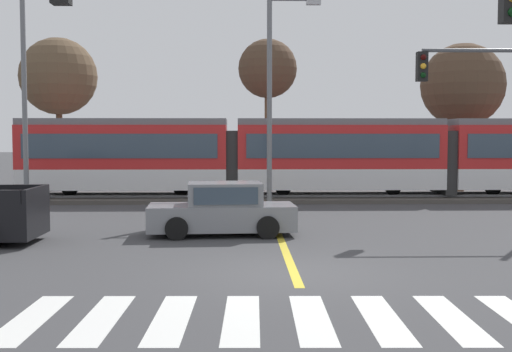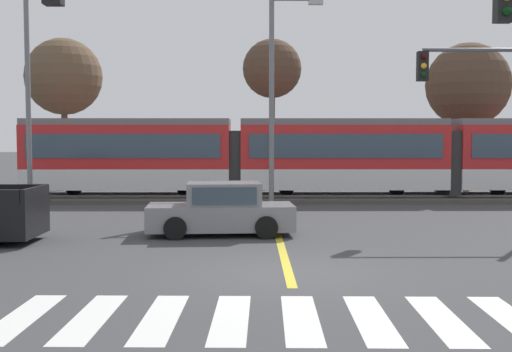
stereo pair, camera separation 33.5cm
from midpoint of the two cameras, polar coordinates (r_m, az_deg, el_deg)
name	(u,v)px [view 1 (the left image)]	position (r m, az deg, el deg)	size (l,w,h in m)	color
ground_plane	(294,274)	(13.50, 2.69, -8.65)	(200.00, 200.00, 0.00)	#3D3D3F
track_bed	(265,198)	(28.72, 0.49, -1.94)	(120.00, 4.00, 0.18)	#4C4742
rail_near	(266,196)	(27.99, 0.54, -1.80)	(120.00, 0.08, 0.10)	#939399
rail_far	(265,193)	(29.42, 0.45, -1.54)	(120.00, 0.08, 0.10)	#939399
light_rail_tram	(338,154)	(28.88, 7.01, 1.95)	(28.00, 2.64, 3.43)	silver
crosswalk_stripe_0	(31,318)	(10.92, -20.21, -11.80)	(0.56, 2.80, 0.01)	silver
crosswalk_stripe_1	(101,318)	(10.60, -14.49, -12.16)	(0.56, 2.80, 0.01)	silver
crosswalk_stripe_2	(172,318)	(10.39, -8.46, -12.41)	(0.56, 2.80, 0.01)	silver
crosswalk_stripe_3	(242,318)	(10.29, -2.24, -12.53)	(0.56, 2.80, 0.01)	silver
crosswalk_stripe_4	(312,318)	(10.31, 4.03, -12.51)	(0.56, 2.80, 0.01)	silver
crosswalk_stripe_5	(382,318)	(10.45, 10.20, -12.34)	(0.56, 2.80, 0.01)	silver
crosswalk_stripe_6	(452,318)	(10.70, 16.14, -12.05)	(0.56, 2.80, 0.01)	silver
lane_centre_line	(277,230)	(19.45, 1.41, -4.86)	(0.20, 14.71, 0.01)	gold
sedan_crossing	(222,211)	(18.57, -3.54, -3.10)	(4.29, 2.09, 1.52)	gray
traffic_light_mid_right	(503,100)	(21.32, 20.69, 6.32)	(4.25, 0.38, 5.98)	#515459
street_lamp_west	(30,82)	(27.15, -19.79, 7.85)	(2.41, 0.28, 8.74)	slate
street_lamp_centre	(274,88)	(25.20, 1.25, 7.84)	(2.08, 0.28, 8.33)	slate
bare_tree_far_west	(58,77)	(35.18, -17.42, 8.41)	(3.98, 3.98, 7.93)	brown
bare_tree_west	(268,70)	(34.27, 0.76, 9.42)	(3.10, 3.10, 7.96)	brown
bare_tree_east	(463,85)	(34.53, 17.64, 7.68)	(4.24, 4.24, 7.56)	brown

